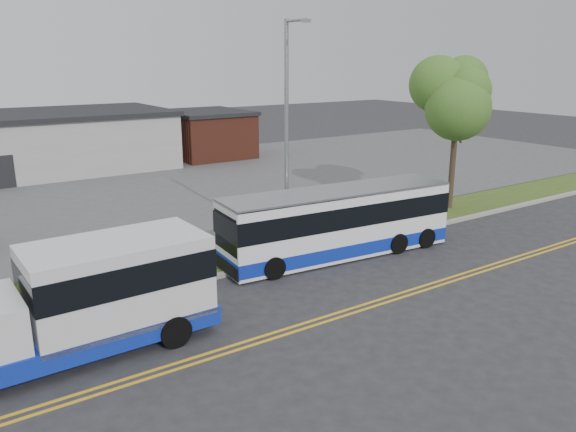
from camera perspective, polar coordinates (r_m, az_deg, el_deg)
ground at (r=21.35m, az=-2.66°, el=-6.47°), size 140.00×140.00×0.00m
lane_line_north at (r=18.45m, az=3.69°, el=-10.20°), size 70.00×0.12×0.01m
lane_line_south at (r=18.24m, az=4.27°, el=-10.53°), size 70.00×0.12×0.01m
curb at (r=22.21m, az=-4.15°, el=-5.40°), size 80.00×0.30×0.15m
verge at (r=23.70m, az=-6.33°, el=-4.13°), size 80.00×3.30×0.10m
parking_lot at (r=36.33m, az=-16.80°, el=2.29°), size 80.00×25.00×0.10m
brick_wing at (r=48.06m, az=-8.25°, el=8.26°), size 6.30×7.30×3.90m
tree_east at (r=31.43m, az=16.89°, el=11.67°), size 5.20×5.20×8.33m
streetlight_near at (r=23.86m, az=-0.06°, el=8.91°), size 0.35×1.53×9.50m
shuttle_bus at (r=16.81m, az=-19.43°, el=-7.59°), size 8.20×2.92×3.11m
transit_bus at (r=23.58m, az=5.03°, el=-0.66°), size 10.39×3.20×2.84m
pedestrian at (r=21.59m, az=-20.57°, el=-4.47°), size 0.74×0.61×1.76m
grocery_bag_left at (r=21.55m, az=-21.00°, el=-6.60°), size 0.32×0.32×0.32m
grocery_bag_right at (r=22.12m, az=-19.80°, el=-5.90°), size 0.32×0.32×0.32m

